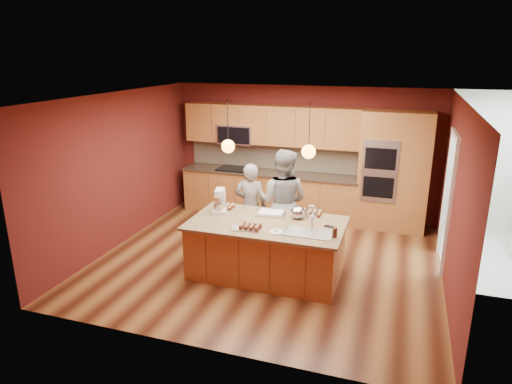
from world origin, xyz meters
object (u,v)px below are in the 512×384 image
(mixing_bowl, at_px, (298,213))
(person_right, at_px, (283,202))
(stand_mixer, at_px, (220,203))
(island, at_px, (267,248))
(person_left, at_px, (251,206))

(mixing_bowl, bearing_deg, person_right, 123.93)
(stand_mixer, bearing_deg, island, -26.18)
(person_left, relative_size, person_right, 0.84)
(person_left, xyz_separation_m, stand_mixer, (-0.26, -0.74, 0.27))
(person_left, distance_m, person_right, 0.60)
(island, bearing_deg, person_right, 90.64)
(person_right, xyz_separation_m, stand_mixer, (-0.84, -0.74, 0.13))
(person_right, xyz_separation_m, mixing_bowl, (0.41, -0.60, 0.05))
(island, xyz_separation_m, mixing_bowl, (0.40, 0.31, 0.52))
(person_right, bearing_deg, mixing_bowl, 127.53)
(person_left, xyz_separation_m, person_right, (0.58, 0.00, 0.14))
(stand_mixer, bearing_deg, person_left, 55.79)
(mixing_bowl, bearing_deg, person_left, 148.49)
(stand_mixer, height_order, mixing_bowl, stand_mixer)
(person_left, xyz_separation_m, mixing_bowl, (0.98, -0.60, 0.20))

